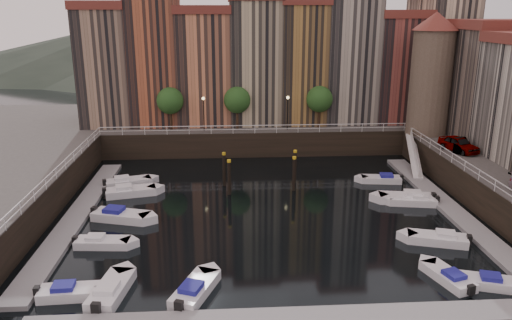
{
  "coord_description": "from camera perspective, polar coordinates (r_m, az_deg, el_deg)",
  "views": [
    {
      "loc": [
        -3.41,
        -41.22,
        16.92
      ],
      "look_at": [
        -0.61,
        4.0,
        3.3
      ],
      "focal_mm": 35.0,
      "sensor_mm": 36.0,
      "label": 1
    }
  ],
  "objects": [
    {
      "name": "dock_near",
      "position": [
        29.64,
        3.87,
        -17.71
      ],
      "size": [
        30.0,
        2.0,
        0.35
      ],
      "primitive_type": "cube",
      "color": "gray",
      "rests_on": "ground"
    },
    {
      "name": "mountains",
      "position": [
        151.57,
        -1.65,
        13.32
      ],
      "size": [
        145.0,
        100.0,
        18.0
      ],
      "color": "#2D382D",
      "rests_on": "ground"
    },
    {
      "name": "boat_right_3",
      "position": [
        47.93,
        16.86,
        -4.2
      ],
      "size": [
        5.19,
        2.57,
        1.16
      ],
      "rotation": [
        0.0,
        0.0,
        2.98
      ],
      "color": "white",
      "rests_on": "ground"
    },
    {
      "name": "far_terrace",
      "position": [
        65.34,
        2.42,
        11.48
      ],
      "size": [
        48.7,
        10.3,
        17.5
      ],
      "color": "#93745D",
      "rests_on": "quay_far"
    },
    {
      "name": "boat_near_3",
      "position": [
        35.52,
        21.15,
        -12.36
      ],
      "size": [
        2.6,
        4.26,
        0.96
      ],
      "rotation": [
        0.0,
        0.0,
        1.87
      ],
      "color": "white",
      "rests_on": "ground"
    },
    {
      "name": "boat_right_0",
      "position": [
        35.84,
        24.52,
        -12.52
      ],
      "size": [
        4.17,
        2.6,
        0.94
      ],
      "rotation": [
        0.0,
        0.0,
        2.83
      ],
      "color": "white",
      "rests_on": "ground"
    },
    {
      "name": "boat_left_4",
      "position": [
        51.82,
        -14.5,
        -2.46
      ],
      "size": [
        4.82,
        2.99,
        1.08
      ],
      "rotation": [
        0.0,
        0.0,
        0.31
      ],
      "color": "white",
      "rests_on": "ground"
    },
    {
      "name": "ground",
      "position": [
        44.68,
        1.1,
        -5.52
      ],
      "size": [
        200.0,
        200.0,
        0.0
      ],
      "primitive_type": "plane",
      "color": "black",
      "rests_on": "ground"
    },
    {
      "name": "street_lamps",
      "position": [
        59.5,
        -1.17,
        6.05
      ],
      "size": [
        10.36,
        0.36,
        4.18
      ],
      "color": "black",
      "rests_on": "quay_far"
    },
    {
      "name": "boat_left_1",
      "position": [
        39.4,
        -17.24,
        -8.99
      ],
      "size": [
        4.29,
        1.84,
        0.97
      ],
      "rotation": [
        0.0,
        0.0,
        -0.08
      ],
      "color": "white",
      "rests_on": "ground"
    },
    {
      "name": "boat_right_2",
      "position": [
        47.63,
        17.57,
        -4.46
      ],
      "size": [
        4.55,
        2.3,
        1.02
      ],
      "rotation": [
        0.0,
        0.0,
        2.97
      ],
      "color": "white",
      "rests_on": "ground"
    },
    {
      "name": "gangway",
      "position": [
        57.17,
        17.62,
        0.71
      ],
      "size": [
        2.78,
        8.32,
        3.73
      ],
      "color": "white",
      "rests_on": "ground"
    },
    {
      "name": "corner_tower",
      "position": [
        60.81,
        19.39,
        9.45
      ],
      "size": [
        5.2,
        5.2,
        13.8
      ],
      "color": "#6B5B4C",
      "rests_on": "quay_right"
    },
    {
      "name": "dock_right",
      "position": [
        47.77,
        21.04,
        -4.96
      ],
      "size": [
        2.0,
        28.0,
        0.35
      ],
      "primitive_type": "cube",
      "color": "gray",
      "rests_on": "ground"
    },
    {
      "name": "mooring_pilings",
      "position": [
        49.0,
        0.56,
        -1.43
      ],
      "size": [
        7.53,
        3.28,
        3.78
      ],
      "color": "black",
      "rests_on": "ground"
    },
    {
      "name": "quay_far",
      "position": [
        69.05,
        -0.63,
        3.82
      ],
      "size": [
        80.0,
        20.0,
        3.0
      ],
      "primitive_type": "cube",
      "color": "black",
      "rests_on": "ground"
    },
    {
      "name": "boat_right_4",
      "position": [
        52.77,
        14.21,
        -2.13
      ],
      "size": [
        4.29,
        2.03,
        0.97
      ],
      "rotation": [
        0.0,
        0.0,
        3.01
      ],
      "color": "white",
      "rests_on": "ground"
    },
    {
      "name": "boat_left_0",
      "position": [
        33.63,
        -20.34,
        -13.97
      ],
      "size": [
        4.38,
        1.77,
        1.0
      ],
      "rotation": [
        0.0,
        0.0,
        0.05
      ],
      "color": "white",
      "rests_on": "ground"
    },
    {
      "name": "boat_left_3",
      "position": [
        49.07,
        -14.26,
        -3.51
      ],
      "size": [
        5.06,
        2.79,
        1.13
      ],
      "rotation": [
        0.0,
        0.0,
        0.23
      ],
      "color": "white",
      "rests_on": "ground"
    },
    {
      "name": "boat_right_1",
      "position": [
        40.6,
        20.15,
        -8.45
      ],
      "size": [
        4.71,
        2.86,
        1.06
      ],
      "rotation": [
        0.0,
        0.0,
        2.85
      ],
      "color": "white",
      "rests_on": "ground"
    },
    {
      "name": "railings",
      "position": [
        48.05,
        0.66,
        0.87
      ],
      "size": [
        36.08,
        34.04,
        0.52
      ],
      "color": "white",
      "rests_on": "ground"
    },
    {
      "name": "boat_near_1",
      "position": [
        32.05,
        -7.02,
        -14.51
      ],
      "size": [
        3.16,
        4.74,
        1.07
      ],
      "rotation": [
        0.0,
        0.0,
        1.2
      ],
      "color": "white",
      "rests_on": "ground"
    },
    {
      "name": "promenade_trees",
      "position": [
        60.34,
        -1.54,
        6.86
      ],
      "size": [
        21.2,
        3.2,
        5.2
      ],
      "color": "black",
      "rests_on": "quay_far"
    },
    {
      "name": "dock_left",
      "position": [
        45.4,
        -19.74,
        -5.96
      ],
      "size": [
        2.0,
        28.0,
        0.35
      ],
      "primitive_type": "cube",
      "color": "gray",
      "rests_on": "ground"
    },
    {
      "name": "boat_left_2",
      "position": [
        43.64,
        -15.28,
        -6.15
      ],
      "size": [
        5.19,
        3.1,
        1.16
      ],
      "rotation": [
        0.0,
        0.0,
        -0.28
      ],
      "color": "white",
      "rests_on": "ground"
    },
    {
      "name": "boat_near_0",
      "position": [
        32.98,
        -16.27,
        -14.13
      ],
      "size": [
        2.41,
        4.9,
        1.1
      ],
      "rotation": [
        0.0,
        0.0,
        1.42
      ],
      "color": "white",
      "rests_on": "ground"
    },
    {
      "name": "car_b",
      "position": [
        55.2,
        22.18,
        1.57
      ],
      "size": [
        2.46,
        4.22,
        1.31
      ],
      "primitive_type": "imported",
      "rotation": [
        0.0,
        0.0,
        -0.29
      ],
      "color": "gray",
      "rests_on": "quay_right"
    },
    {
      "name": "car_a",
      "position": [
        54.84,
        22.14,
        1.61
      ],
      "size": [
        3.22,
        4.9,
        1.55
      ],
      "primitive_type": "imported",
      "rotation": [
        0.0,
        0.0,
        0.33
      ],
      "color": "gray",
      "rests_on": "quay_right"
    }
  ]
}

